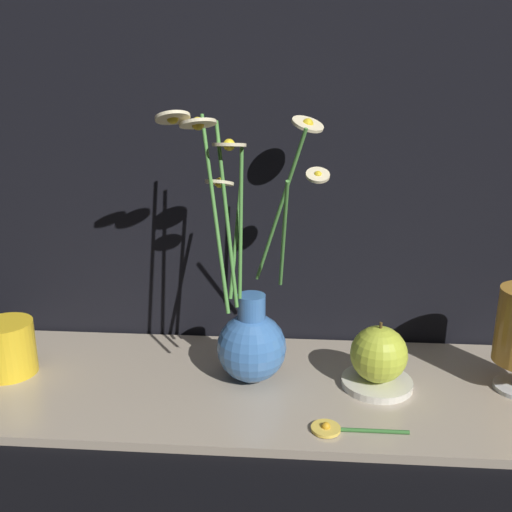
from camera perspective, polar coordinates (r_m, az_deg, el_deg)
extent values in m
plane|color=black|center=(0.82, 0.22, -13.35)|extent=(6.00, 6.00, 0.00)
cube|color=tan|center=(0.82, 0.22, -12.99)|extent=(0.87, 0.29, 0.01)
sphere|color=#3F72B7|center=(0.81, -0.44, -9.12)|extent=(0.10, 0.10, 0.10)
cylinder|color=#3F72B7|center=(0.78, -0.45, -5.36)|extent=(0.04, 0.04, 0.04)
cylinder|color=#4C8E3D|center=(0.76, -2.03, 1.60)|extent=(0.02, 0.05, 0.15)
cylinder|color=beige|center=(0.75, -3.68, 7.33)|extent=(0.05, 0.05, 0.01)
sphere|color=yellow|center=(0.75, -3.68, 7.33)|extent=(0.01, 0.01, 0.01)
cylinder|color=#4C8E3D|center=(0.75, -1.54, 3.33)|extent=(0.01, 0.03, 0.20)
cylinder|color=beige|center=(0.73, -2.71, 11.04)|extent=(0.05, 0.05, 0.01)
sphere|color=yellow|center=(0.73, -2.71, 11.04)|extent=(0.02, 0.02, 0.02)
cylinder|color=#4C8E3D|center=(0.77, 2.36, 4.61)|extent=(0.07, 0.08, 0.22)
cylinder|color=beige|center=(0.79, 5.19, 13.00)|extent=(0.06, 0.06, 0.02)
sphere|color=yellow|center=(0.79, 5.19, 13.00)|extent=(0.02, 0.02, 0.02)
cylinder|color=#4C8E3D|center=(0.75, 2.78, 1.92)|extent=(0.01, 0.09, 0.17)
cylinder|color=beige|center=(0.74, 6.20, 8.05)|extent=(0.03, 0.03, 0.02)
sphere|color=yellow|center=(0.74, 6.20, 8.05)|extent=(0.01, 0.01, 0.01)
cylinder|color=#4C8E3D|center=(0.73, -2.98, 4.13)|extent=(0.04, 0.07, 0.23)
cylinder|color=beige|center=(0.70, -5.84, 13.04)|extent=(0.06, 0.06, 0.02)
sphere|color=yellow|center=(0.70, -5.84, 13.04)|extent=(0.02, 0.02, 0.02)
cylinder|color=#4C8E3D|center=(0.72, -4.13, 4.33)|extent=(0.05, 0.10, 0.24)
cylinder|color=beige|center=(0.70, -8.34, 13.53)|extent=(0.05, 0.05, 0.02)
sphere|color=yellow|center=(0.70, -8.34, 13.53)|extent=(0.01, 0.01, 0.01)
cylinder|color=yellow|center=(0.90, -23.58, -8.42)|extent=(0.08, 0.08, 0.08)
cylinder|color=silver|center=(0.83, 11.98, -12.29)|extent=(0.10, 0.10, 0.01)
sphere|color=#B7C638|center=(0.81, 12.18, -9.57)|extent=(0.08, 0.08, 0.08)
cylinder|color=#4C3819|center=(0.79, 12.38, -6.78)|extent=(0.00, 0.00, 0.01)
cylinder|color=#336B2D|center=(0.73, 11.08, -16.76)|extent=(0.10, 0.01, 0.01)
cylinder|color=#EAC64C|center=(0.73, 6.99, -16.75)|extent=(0.04, 0.04, 0.00)
sphere|color=gold|center=(0.72, 7.00, -16.55)|extent=(0.01, 0.01, 0.01)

